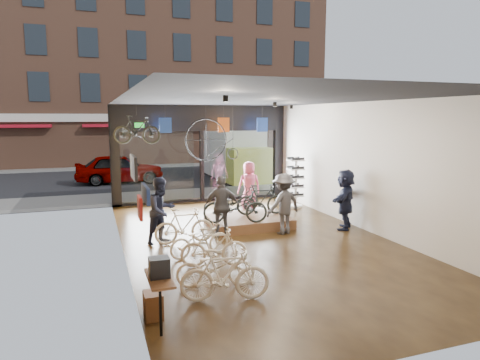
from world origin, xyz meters
name	(u,v)px	position (x,y,z in m)	size (l,w,h in m)	color
ground_plane	(257,242)	(0.00, 0.00, -0.02)	(7.00, 12.00, 0.04)	black
ceiling	(257,99)	(0.00, 0.00, 3.82)	(7.00, 12.00, 0.04)	black
wall_left	(120,178)	(-3.52, 0.00, 1.90)	(0.04, 12.00, 3.80)	#B06C2F
wall_right	(369,167)	(3.52, 0.00, 1.90)	(0.04, 12.00, 3.80)	beige
wall_back	(421,226)	(0.00, -6.02, 1.90)	(7.00, 0.04, 3.80)	beige
storefront	(202,154)	(0.00, 6.00, 1.90)	(7.00, 0.26, 3.80)	black
exit_sign	(139,125)	(-2.40, 5.88, 3.05)	(0.35, 0.06, 0.18)	#198C26
street_road	(165,173)	(0.00, 15.00, -0.01)	(30.00, 18.00, 0.02)	black
sidewalk_near	(195,194)	(0.00, 7.20, 0.06)	(30.00, 2.40, 0.12)	slate
sidewalk_far	(156,165)	(0.00, 19.00, 0.06)	(30.00, 2.00, 0.12)	slate
opposite_building	(148,66)	(0.00, 21.50, 7.00)	(26.00, 5.00, 14.00)	brown
street_car	(120,169)	(-2.81, 12.00, 0.74)	(1.75, 4.35, 1.48)	gray
box_truck	(238,155)	(3.22, 11.00, 1.33)	(2.26, 6.77, 2.67)	silver
floor_bike_1	(225,275)	(-1.94, -3.35, 0.50)	(0.47, 1.65, 0.99)	beige
floor_bike_2	(215,267)	(-1.93, -2.67, 0.41)	(0.54, 1.56, 0.82)	beige
floor_bike_3	(214,247)	(-1.64, -1.56, 0.45)	(0.43, 1.51, 0.91)	beige
floor_bike_4	(200,240)	(-1.76, -0.73, 0.41)	(0.54, 1.56, 0.82)	beige
floor_bike_5	(184,226)	(-1.89, 0.45, 0.48)	(0.45, 1.60, 0.96)	beige
display_platform	(249,221)	(0.36, 1.58, 0.15)	(2.40, 1.80, 0.30)	brown
display_bike_left	(235,207)	(-0.29, 0.97, 0.79)	(0.65, 1.86, 0.97)	black
display_bike_mid	(261,200)	(0.83, 1.72, 0.78)	(0.45, 1.59, 0.96)	black
display_bike_right	(236,200)	(0.14, 2.14, 0.72)	(0.56, 1.62, 0.85)	black
customer_1	(162,210)	(-2.45, 0.68, 0.89)	(0.87, 0.68, 1.79)	#161C33
customer_2	(222,207)	(-0.77, 0.73, 0.87)	(1.02, 0.42, 1.74)	#3F3F44
customer_3	(284,204)	(1.01, 0.46, 0.88)	(1.14, 0.65, 1.76)	#3F3F44
customer_4	(249,185)	(1.29, 4.04, 0.87)	(0.85, 0.56, 1.75)	#CC4C72
customer_5	(345,199)	(3.00, 0.37, 0.91)	(1.68, 0.53, 1.81)	#161C33
sunglasses_rack	(295,182)	(2.95, 3.60, 0.95)	(0.56, 0.46, 1.91)	white
wall_merch	(144,242)	(-3.38, -3.50, 1.30)	(0.40, 2.40, 2.60)	navy
penny_farthing	(215,141)	(0.03, 4.20, 2.50)	(1.89, 0.06, 1.51)	black
hung_bike	(137,130)	(-2.67, 4.20, 2.93)	(0.45, 1.58, 0.95)	black
jersey_left	(165,125)	(-1.55, 5.20, 3.05)	(0.45, 0.03, 0.55)	#1E3F99
jersey_mid	(224,125)	(0.68, 5.20, 3.05)	(0.45, 0.03, 0.55)	#CC5919
jersey_right	(262,125)	(2.26, 5.20, 3.05)	(0.45, 0.03, 0.55)	#1E3F99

